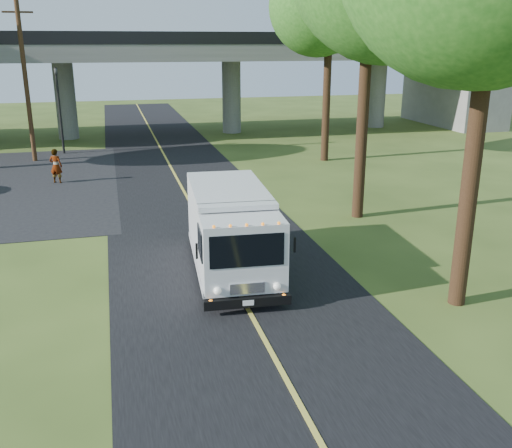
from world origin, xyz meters
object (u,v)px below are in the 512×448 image
object	(u,v)px
pedestrian	(56,166)
tree_right_far	(334,10)
utility_pole	(26,80)
traffic_signal	(59,102)
step_van	(231,229)

from	to	relation	value
pedestrian	tree_right_far	bearing A→B (deg)	-149.78
utility_pole	traffic_signal	bearing A→B (deg)	53.13
traffic_signal	tree_right_far	bearing A→B (deg)	-22.07
traffic_signal	tree_right_far	size ratio (longest dim) A/B	0.47
utility_pole	tree_right_far	distance (m)	17.61
pedestrian	utility_pole	bearing A→B (deg)	-51.60
tree_right_far	pedestrian	world-z (taller)	tree_right_far
traffic_signal	utility_pole	xyz separation A→B (m)	(-1.50, -2.00, 1.40)
utility_pole	step_van	xyz separation A→B (m)	(7.64, -19.36, -3.23)
traffic_signal	pedestrian	bearing A→B (deg)	-88.74
utility_pole	step_van	bearing A→B (deg)	-68.47
utility_pole	tree_right_far	world-z (taller)	tree_right_far
tree_right_far	step_van	bearing A→B (deg)	-120.82
step_van	pedestrian	bearing A→B (deg)	118.07
pedestrian	traffic_signal	bearing A→B (deg)	-65.78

